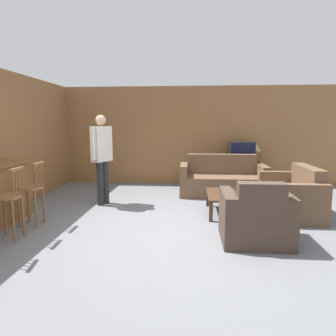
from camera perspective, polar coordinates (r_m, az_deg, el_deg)
name	(u,v)px	position (r m, az deg, el deg)	size (l,w,h in m)	color
ground_plane	(176,231)	(4.64, 1.49, -11.95)	(24.00, 24.00, 0.00)	slate
wall_back	(183,136)	(8.09, 2.89, 6.16)	(9.40, 0.08, 2.60)	olive
wall_left	(18,140)	(6.68, -26.72, 4.81)	(0.08, 8.74, 2.60)	olive
bar_chair_mid	(9,202)	(4.74, -28.06, -5.71)	(0.40, 0.40, 1.02)	brown
bar_chair_far	(32,192)	(5.24, -24.53, -4.20)	(0.38, 0.38, 1.02)	brown
couch_far	(222,181)	(6.98, 10.28, -2.39)	(1.92, 0.89, 0.91)	brown
armchair_near	(256,219)	(4.32, 16.34, -9.30)	(0.91, 0.84, 0.88)	#423328
loveseat_right	(292,197)	(5.82, 22.54, -5.10)	(0.82, 1.43, 0.87)	brown
coffee_table	(222,196)	(5.52, 10.30, -5.36)	(0.54, 1.04, 0.37)	#472D1E
tv_unit	(240,174)	(7.91, 13.64, -1.20)	(1.00, 0.52, 0.66)	#2D2319
tv	(241,152)	(7.83, 13.79, 3.04)	(0.62, 0.47, 0.52)	black
table_lamp	(255,147)	(7.89, 16.27, 3.85)	(0.27, 0.27, 0.51)	brown
person_by_window	(102,154)	(6.08, -12.49, 2.55)	(0.34, 0.54, 1.79)	black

